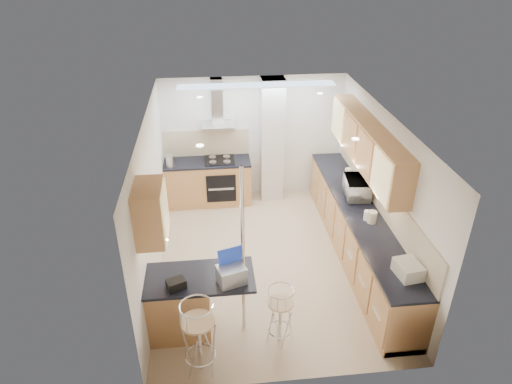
{
  "coord_description": "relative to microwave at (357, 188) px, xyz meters",
  "views": [
    {
      "loc": [
        -0.87,
        -6.11,
        4.75
      ],
      "look_at": [
        -0.18,
        0.2,
        1.22
      ],
      "focal_mm": 32.0,
      "sensor_mm": 36.0,
      "label": 1
    }
  ],
  "objects": [
    {
      "name": "laptop",
      "position": [
        -2.25,
        -2.01,
        -0.02
      ],
      "size": [
        0.4,
        0.35,
        0.24
      ],
      "primitive_type": "cube",
      "rotation": [
        0.0,
        0.0,
        0.3
      ],
      "color": "#919498",
      "rests_on": "peninsula"
    },
    {
      "name": "room_shell",
      "position": [
        -1.23,
        -0.04,
        0.46
      ],
      "size": [
        3.64,
        4.84,
        2.51
      ],
      "color": "white",
      "rests_on": "ground"
    },
    {
      "name": "kettle",
      "position": [
        -3.21,
        1.51,
        -0.05
      ],
      "size": [
        0.16,
        0.16,
        0.23
      ],
      "primitive_type": "cylinder",
      "color": "silver",
      "rests_on": "back_counter"
    },
    {
      "name": "jar_c",
      "position": [
        -0.01,
        -0.82,
        -0.07
      ],
      "size": [
        0.18,
        0.18,
        0.19
      ],
      "primitive_type": "cylinder",
      "rotation": [
        0.0,
        0.0,
        -0.32
      ],
      "color": "beige",
      "rests_on": "right_counter"
    },
    {
      "name": "back_counter",
      "position": [
        -2.51,
        1.69,
        -0.62
      ],
      "size": [
        1.7,
        0.63,
        0.92
      ],
      "color": "tan",
      "rests_on": "ground"
    },
    {
      "name": "microwave",
      "position": [
        0.0,
        0.0,
        0.0
      ],
      "size": [
        0.46,
        0.62,
        0.32
      ],
      "primitive_type": "imported",
      "rotation": [
        0.0,
        0.0,
        1.46
      ],
      "color": "white",
      "rests_on": "right_counter"
    },
    {
      "name": "bar_stool_near",
      "position": [
        -2.69,
        -2.51,
        -0.55
      ],
      "size": [
        0.56,
        0.56,
        1.06
      ],
      "primitive_type": null,
      "rotation": [
        0.0,
        0.0,
        0.35
      ],
      "color": "tan",
      "rests_on": "ground"
    },
    {
      "name": "right_counter",
      "position": [
        -0.06,
        -0.41,
        -0.62
      ],
      "size": [
        0.63,
        4.4,
        0.92
      ],
      "color": "tan",
      "rests_on": "ground"
    },
    {
      "name": "jar_d",
      "position": [
        -0.07,
        -0.74,
        -0.08
      ],
      "size": [
        0.12,
        0.12,
        0.16
      ],
      "primitive_type": "cylinder",
      "rotation": [
        0.0,
        0.0,
        -0.24
      ],
      "color": "white",
      "rests_on": "right_counter"
    },
    {
      "name": "bag",
      "position": [
        -2.94,
        -2.05,
        -0.08
      ],
      "size": [
        0.27,
        0.24,
        0.12
      ],
      "primitive_type": "cube",
      "rotation": [
        0.0,
        0.0,
        0.39
      ],
      "color": "black",
      "rests_on": "peninsula"
    },
    {
      "name": "ground",
      "position": [
        -1.56,
        -0.41,
        -1.08
      ],
      "size": [
        4.8,
        4.8,
        0.0
      ],
      "primitive_type": "plane",
      "color": "tan",
      "rests_on": "ground"
    },
    {
      "name": "bar_stool_end",
      "position": [
        -1.63,
        -2.16,
        -0.64
      ],
      "size": [
        0.48,
        0.48,
        0.89
      ],
      "primitive_type": null,
      "rotation": [
        0.0,
        0.0,
        1.16
      ],
      "color": "tan",
      "rests_on": "ground"
    },
    {
      "name": "jar_b",
      "position": [
        0.1,
        0.58,
        -0.09
      ],
      "size": [
        0.12,
        0.12,
        0.14
      ],
      "primitive_type": "cylinder",
      "rotation": [
        0.0,
        0.0,
        -0.11
      ],
      "color": "beige",
      "rests_on": "right_counter"
    },
    {
      "name": "peninsula",
      "position": [
        -2.68,
        -1.86,
        -0.61
      ],
      "size": [
        1.47,
        0.72,
        0.94
      ],
      "color": "tan",
      "rests_on": "ground"
    },
    {
      "name": "jar_a",
      "position": [
        0.04,
        0.66,
        -0.06
      ],
      "size": [
        0.13,
        0.13,
        0.19
      ],
      "primitive_type": "cylinder",
      "rotation": [
        0.0,
        0.0,
        0.1
      ],
      "color": "beige",
      "rests_on": "right_counter"
    },
    {
      "name": "bread_bin",
      "position": [
        0.03,
        -2.1,
        -0.07
      ],
      "size": [
        0.34,
        0.4,
        0.19
      ],
      "primitive_type": "cube",
      "rotation": [
        0.0,
        0.0,
        0.14
      ],
      "color": "beige",
      "rests_on": "right_counter"
    }
  ]
}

